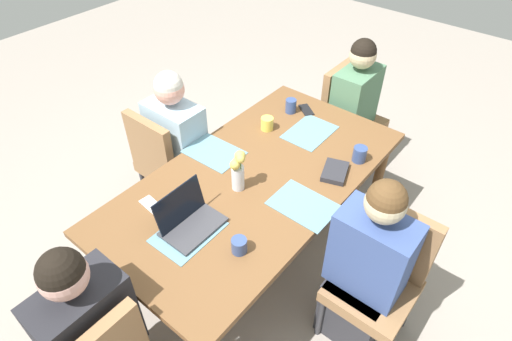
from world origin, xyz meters
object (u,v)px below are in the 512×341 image
at_px(person_near_left_far, 179,155).
at_px(flower_vase, 238,170).
at_px(chair_head_left_left_mid, 347,114).
at_px(chair_far_right_near, 381,273).
at_px(laptop_head_right_left_near, 189,220).
at_px(phone_silver, 152,205).
at_px(dining_table, 256,186).
at_px(coffee_mug_centre_left, 291,106).
at_px(person_head_left_left_mid, 352,117).
at_px(book_red_cover, 335,172).
at_px(phone_black, 306,110).
at_px(chair_near_left_far, 166,160).
at_px(person_far_right_near, 365,273).
at_px(coffee_mug_near_right, 360,154).
at_px(coffee_mug_centre_right, 267,124).
at_px(coffee_mug_near_left, 239,245).

relative_size(person_near_left_far, flower_vase, 4.62).
height_order(chair_head_left_left_mid, flower_vase, flower_vase).
height_order(chair_far_right_near, laptop_head_right_left_near, laptop_head_right_left_near).
xyz_separation_m(laptop_head_right_left_near, phone_silver, (0.03, -0.28, -0.04)).
xyz_separation_m(dining_table, coffee_mug_centre_left, (-0.71, -0.25, 0.13)).
height_order(person_head_left_left_mid, flower_vase, person_head_left_left_mid).
bearing_deg(phone_silver, chair_far_right_near, 32.60).
height_order(person_near_left_far, book_red_cover, person_near_left_far).
height_order(laptop_head_right_left_near, coffee_mug_centre_left, laptop_head_right_left_near).
bearing_deg(flower_vase, person_near_left_far, -102.66).
bearing_deg(phone_black, flower_vase, -45.68).
distance_m(chair_near_left_far, person_far_right_near, 1.61).
xyz_separation_m(person_far_right_near, flower_vase, (0.10, -0.82, 0.36)).
bearing_deg(flower_vase, phone_black, -170.73).
bearing_deg(phone_black, person_far_right_near, -5.63).
xyz_separation_m(person_head_left_left_mid, chair_far_right_near, (1.21, 0.87, -0.03)).
height_order(person_far_right_near, coffee_mug_near_right, person_far_right_near).
bearing_deg(book_red_cover, person_near_left_far, -94.12).
relative_size(chair_near_left_far, coffee_mug_near_right, 8.98).
xyz_separation_m(person_near_left_far, coffee_mug_centre_right, (-0.41, 0.49, 0.27)).
bearing_deg(person_head_left_left_mid, phone_silver, -9.40).
bearing_deg(coffee_mug_centre_left, laptop_head_right_left_near, 10.20).
relative_size(chair_near_left_far, laptop_head_right_left_near, 2.81).
xyz_separation_m(flower_vase, phone_silver, (0.42, -0.28, -0.13)).
bearing_deg(coffee_mug_near_left, book_red_cover, 175.16).
bearing_deg(flower_vase, chair_head_left_left_mid, -177.59).
relative_size(dining_table, coffee_mug_near_right, 19.64).
height_order(person_near_left_far, coffee_mug_near_left, person_near_left_far).
xyz_separation_m(person_far_right_near, book_red_cover, (-0.36, -0.45, 0.24)).
distance_m(coffee_mug_near_left, phone_silver, 0.60).
distance_m(chair_head_left_left_mid, person_near_left_far, 1.44).
relative_size(person_head_left_left_mid, chair_far_right_near, 1.33).
bearing_deg(laptop_head_right_left_near, dining_table, 176.92).
bearing_deg(person_far_right_near, chair_far_right_near, 141.24).
xyz_separation_m(chair_near_left_far, laptop_head_right_left_near, (0.48, 0.77, 0.30)).
distance_m(chair_head_left_left_mid, laptop_head_right_left_near, 1.86).
height_order(person_far_right_near, laptop_head_right_left_near, person_far_right_near).
bearing_deg(book_red_cover, person_far_right_near, 31.32).
xyz_separation_m(person_near_left_far, coffee_mug_near_right, (-0.51, 1.15, 0.27)).
relative_size(chair_near_left_far, book_red_cover, 4.50).
bearing_deg(coffee_mug_centre_right, person_far_right_near, 65.88).
height_order(coffee_mug_near_left, book_red_cover, coffee_mug_near_left).
bearing_deg(chair_far_right_near, person_head_left_left_mid, -144.33).
distance_m(coffee_mug_centre_left, phone_black, 0.13).
bearing_deg(laptop_head_right_left_near, phone_black, -173.80).
height_order(dining_table, chair_near_left_far, chair_near_left_far).
relative_size(chair_far_right_near, person_far_right_near, 0.75).
distance_m(dining_table, person_far_right_near, 0.82).
bearing_deg(dining_table, coffee_mug_centre_left, -160.51).
distance_m(dining_table, coffee_mug_near_right, 0.68).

